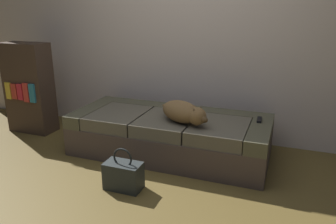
# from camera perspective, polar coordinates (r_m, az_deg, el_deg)

# --- Properties ---
(ground_plane) EXTENTS (10.00, 10.00, 0.00)m
(ground_plane) POSITION_cam_1_polar(r_m,az_deg,el_deg) (2.75, -7.59, -15.70)
(ground_plane) COLOR brown
(back_wall) EXTENTS (6.40, 0.10, 2.80)m
(back_wall) POSITION_cam_1_polar(r_m,az_deg,el_deg) (3.88, 3.89, 16.14)
(back_wall) COLOR silver
(back_wall) RESTS_ON ground
(couch) EXTENTS (2.04, 0.87, 0.43)m
(couch) POSITION_cam_1_polar(r_m,az_deg,el_deg) (3.50, 0.30, -3.94)
(couch) COLOR #4D403B
(couch) RESTS_ON ground
(dog_tan) EXTENTS (0.58, 0.44, 0.21)m
(dog_tan) POSITION_cam_1_polar(r_m,az_deg,el_deg) (3.18, 2.74, -0.05)
(dog_tan) COLOR olive
(dog_tan) RESTS_ON couch
(tv_remote) EXTENTS (0.05, 0.15, 0.02)m
(tv_remote) POSITION_cam_1_polar(r_m,az_deg,el_deg) (3.38, 15.50, -1.29)
(tv_remote) COLOR black
(tv_remote) RESTS_ON couch
(handbag) EXTENTS (0.32, 0.18, 0.38)m
(handbag) POSITION_cam_1_polar(r_m,az_deg,el_deg) (2.91, -7.71, -10.77)
(handbag) COLOR #292F2F
(handbag) RESTS_ON ground
(bookshelf) EXTENTS (0.56, 0.30, 1.10)m
(bookshelf) POSITION_cam_1_polar(r_m,az_deg,el_deg) (4.41, -22.83, 3.82)
(bookshelf) COLOR #413126
(bookshelf) RESTS_ON ground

